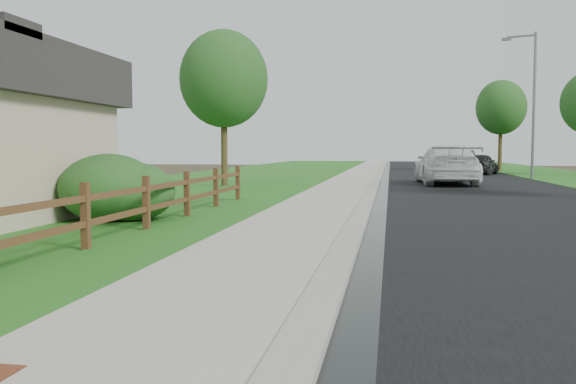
% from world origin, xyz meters
% --- Properties ---
extents(road, '(8.00, 90.00, 0.02)m').
position_xyz_m(road, '(4.60, 35.00, 0.01)').
color(road, black).
rests_on(road, ground).
extents(curb, '(0.40, 90.00, 0.12)m').
position_xyz_m(curb, '(0.40, 35.00, 0.06)').
color(curb, gray).
rests_on(curb, ground).
extents(wet_gutter, '(0.50, 90.00, 0.00)m').
position_xyz_m(wet_gutter, '(0.75, 35.00, 0.02)').
color(wet_gutter, black).
rests_on(wet_gutter, road).
extents(sidewalk, '(2.20, 90.00, 0.10)m').
position_xyz_m(sidewalk, '(-0.90, 35.00, 0.05)').
color(sidewalk, '#ABA595').
rests_on(sidewalk, ground).
extents(grass_strip, '(1.60, 90.00, 0.06)m').
position_xyz_m(grass_strip, '(-2.80, 35.00, 0.03)').
color(grass_strip, '#21631C').
rests_on(grass_strip, ground).
extents(lawn_near, '(9.00, 90.00, 0.04)m').
position_xyz_m(lawn_near, '(-8.00, 35.00, 0.02)').
color(lawn_near, '#21631C').
rests_on(lawn_near, ground).
extents(verge_far, '(6.00, 90.00, 0.04)m').
position_xyz_m(verge_far, '(11.50, 35.00, 0.02)').
color(verge_far, '#21631C').
rests_on(verge_far, ground).
extents(ranch_fence, '(0.12, 16.92, 1.10)m').
position_xyz_m(ranch_fence, '(-3.60, 6.40, 0.62)').
color(ranch_fence, '#472F17').
rests_on(ranch_fence, ground).
extents(white_suv, '(2.82, 6.21, 1.76)m').
position_xyz_m(white_suv, '(3.60, 25.25, 0.90)').
color(white_suv, silver).
rests_on(white_suv, road).
extents(dark_car_mid, '(2.95, 4.28, 1.35)m').
position_xyz_m(dark_car_mid, '(6.74, 36.83, 0.70)').
color(dark_car_mid, black).
rests_on(dark_car_mid, road).
extents(dark_car_far, '(2.71, 4.91, 1.53)m').
position_xyz_m(dark_car_far, '(6.30, 43.55, 0.79)').
color(dark_car_far, black).
rests_on(dark_car_far, road).
extents(streetlight, '(1.78, 0.74, 7.92)m').
position_xyz_m(streetlight, '(8.56, 31.39, 4.49)').
color(streetlight, slate).
rests_on(streetlight, ground).
extents(shrub_b, '(2.17, 2.17, 1.52)m').
position_xyz_m(shrub_b, '(-5.05, 8.99, 0.76)').
color(shrub_b, '#1C4F1E').
rests_on(shrub_b, ground).
extents(shrub_c, '(1.95, 1.95, 1.20)m').
position_xyz_m(shrub_c, '(-6.50, 9.77, 0.60)').
color(shrub_c, '#1C4F1E').
rests_on(shrub_c, ground).
extents(shrub_d, '(2.57, 2.57, 1.34)m').
position_xyz_m(shrub_d, '(-4.62, 9.18, 0.67)').
color(shrub_d, '#1C4F1E').
rests_on(shrub_d, ground).
extents(tree_near_left, '(3.79, 3.79, 6.71)m').
position_xyz_m(tree_near_left, '(-6.01, 21.93, 4.62)').
color(tree_near_left, '#372716').
rests_on(tree_near_left, ground).
extents(tree_far_right, '(3.62, 3.62, 6.67)m').
position_xyz_m(tree_far_right, '(9.00, 43.14, 4.66)').
color(tree_far_right, '#372716').
rests_on(tree_far_right, ground).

